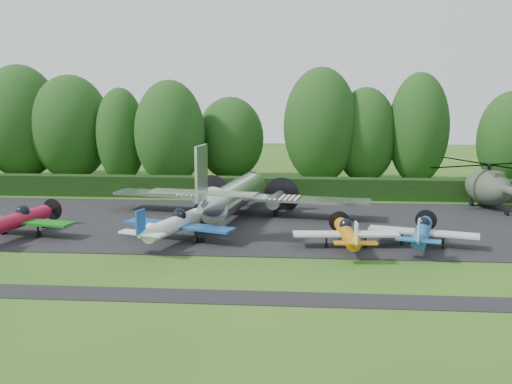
# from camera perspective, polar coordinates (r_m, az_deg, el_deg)

# --- Properties ---
(ground) EXTENTS (160.00, 160.00, 0.00)m
(ground) POSITION_cam_1_polar(r_m,az_deg,el_deg) (34.41, -1.71, -7.01)
(ground) COLOR #225317
(ground) RESTS_ON ground
(apron) EXTENTS (70.00, 18.00, 0.01)m
(apron) POSITION_cam_1_polar(r_m,az_deg,el_deg) (44.03, -0.32, -3.21)
(apron) COLOR black
(apron) RESTS_ON ground
(taxiway_verge) EXTENTS (70.00, 2.00, 0.00)m
(taxiway_verge) POSITION_cam_1_polar(r_m,az_deg,el_deg) (28.77, -3.00, -10.49)
(taxiway_verge) COLOR black
(taxiway_verge) RESTS_ON ground
(hedgerow) EXTENTS (90.00, 1.60, 2.00)m
(hedgerow) POSITION_cam_1_polar(r_m,az_deg,el_deg) (54.76, 0.63, -0.59)
(hedgerow) COLOR black
(hedgerow) RESTS_ON ground
(transport_plane) EXTENTS (21.38, 16.40, 6.85)m
(transport_plane) POSITION_cam_1_polar(r_m,az_deg,el_deg) (45.54, -2.17, -0.32)
(transport_plane) COLOR silver
(transport_plane) RESTS_ON ground
(light_plane_red) EXTENTS (7.83, 8.23, 3.01)m
(light_plane_red) POSITION_cam_1_polar(r_m,az_deg,el_deg) (43.09, -22.80, -2.60)
(light_plane_red) COLOR maroon
(light_plane_red) RESTS_ON ground
(light_plane_white) EXTENTS (7.97, 8.38, 3.06)m
(light_plane_white) POSITION_cam_1_polar(r_m,az_deg,el_deg) (38.76, -8.18, -3.21)
(light_plane_white) COLOR silver
(light_plane_white) RESTS_ON ground
(light_plane_orange) EXTENTS (6.83, 7.18, 2.63)m
(light_plane_orange) POSITION_cam_1_polar(r_m,az_deg,el_deg) (37.21, 9.07, -4.08)
(light_plane_orange) COLOR #BC6D0B
(light_plane_orange) RESTS_ON ground
(light_plane_blue) EXTENTS (7.02, 7.38, 2.70)m
(light_plane_blue) POSITION_cam_1_polar(r_m,az_deg,el_deg) (38.67, 16.29, -3.78)
(light_plane_blue) COLOR #1A579F
(light_plane_blue) RESTS_ON ground
(helicopter) EXTENTS (12.26, 14.36, 3.95)m
(helicopter) POSITION_cam_1_polar(r_m,az_deg,el_deg) (53.56, 22.23, 0.72)
(helicopter) COLOR #3A4535
(helicopter) RESTS_ON ground
(tree_2) EXTENTS (9.07, 9.07, 12.01)m
(tree_2) POSITION_cam_1_polar(r_m,az_deg,el_deg) (69.08, -18.02, 6.13)
(tree_2) COLOR black
(tree_2) RESTS_ON ground
(tree_3) EXTENTS (6.75, 6.75, 10.17)m
(tree_3) POSITION_cam_1_polar(r_m,az_deg,el_deg) (66.16, 24.06, 4.81)
(tree_3) COLOR black
(tree_3) RESTS_ON ground
(tree_4) EXTENTS (6.91, 6.91, 10.60)m
(tree_4) POSITION_cam_1_polar(r_m,az_deg,el_deg) (64.55, 10.88, 5.58)
(tree_4) COLOR black
(tree_4) RESTS_ON ground
(tree_5) EXTENTS (5.46, 5.46, 10.55)m
(tree_5) POSITION_cam_1_polar(r_m,az_deg,el_deg) (65.25, -13.36, 5.50)
(tree_5) COLOR black
(tree_5) RESTS_ON ground
(tree_6) EXTENTS (7.73, 7.73, 9.53)m
(tree_6) POSITION_cam_1_polar(r_m,az_deg,el_deg) (66.08, -2.59, 5.38)
(tree_6) COLOR black
(tree_6) RESTS_ON ground
(tree_7) EXTENTS (6.71, 6.71, 9.56)m
(tree_7) POSITION_cam_1_polar(r_m,az_deg,el_deg) (73.10, -22.69, 5.07)
(tree_7) COLOR black
(tree_7) RESTS_ON ground
(tree_8) EXTENTS (8.12, 8.12, 12.76)m
(tree_8) POSITION_cam_1_polar(r_m,az_deg,el_deg) (63.29, 6.47, 6.59)
(tree_8) COLOR black
(tree_8) RESTS_ON ground
(tree_9) EXTENTS (6.54, 6.54, 12.19)m
(tree_9) POSITION_cam_1_polar(r_m,az_deg,el_deg) (64.87, 15.94, 6.09)
(tree_9) COLOR black
(tree_9) RESTS_ON ground
(tree_10) EXTENTS (7.52, 7.52, 11.35)m
(tree_10) POSITION_cam_1_polar(r_m,az_deg,el_deg) (61.98, -8.62, 5.81)
(tree_10) COLOR black
(tree_10) RESTS_ON ground
(tree_13) EXTENTS (9.45, 9.45, 13.20)m
(tree_13) POSITION_cam_1_polar(r_m,az_deg,el_deg) (72.03, -22.46, 6.48)
(tree_13) COLOR black
(tree_13) RESTS_ON ground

